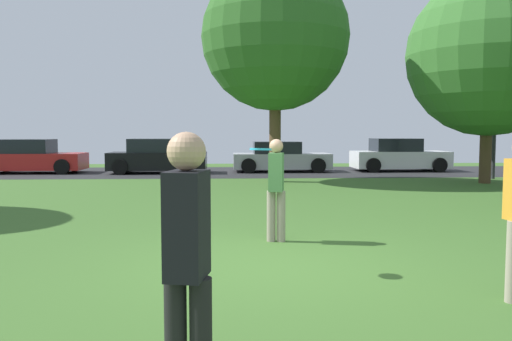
# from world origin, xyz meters

# --- Properties ---
(ground_plane) EXTENTS (44.00, 44.00, 0.00)m
(ground_plane) POSITION_xyz_m (0.00, 0.00, 0.00)
(ground_plane) COLOR #3D6628
(road_strip) EXTENTS (44.00, 6.40, 0.01)m
(road_strip) POSITION_xyz_m (0.00, 16.00, 0.00)
(road_strip) COLOR #28282B
(road_strip) RESTS_ON ground_plane
(birch_tree_lone) EXTENTS (5.46, 5.46, 7.07)m
(birch_tree_lone) POSITION_xyz_m (8.27, 10.62, 4.33)
(birch_tree_lone) COLOR brown
(birch_tree_lone) RESTS_ON ground_plane
(oak_tree_right) EXTENTS (5.12, 5.12, 7.61)m
(oak_tree_right) POSITION_xyz_m (1.11, 11.51, 5.03)
(oak_tree_right) COLOR brown
(oak_tree_right) RESTS_ON ground_plane
(person_thrower) EXTENTS (0.30, 0.36, 1.64)m
(person_thrower) POSITION_xyz_m (0.25, 1.55, 0.91)
(person_thrower) COLOR gray
(person_thrower) RESTS_ON ground_plane
(person_catcher) EXTENTS (0.30, 0.36, 1.76)m
(person_catcher) POSITION_xyz_m (-0.75, -3.53, 0.98)
(person_catcher) COLOR black
(person_catcher) RESTS_ON ground_plane
(frisbee_disc) EXTENTS (0.38, 0.38, 0.03)m
(frisbee_disc) POSITION_xyz_m (-0.11, -0.28, 1.54)
(frisbee_disc) COLOR #2DB2E0
(parked_car_red) EXTENTS (4.27, 1.97, 1.44)m
(parked_car_red) POSITION_xyz_m (-8.94, 15.88, 0.65)
(parked_car_red) COLOR #B21E1E
(parked_car_red) RESTS_ON ground_plane
(parked_car_black) EXTENTS (4.10, 1.98, 1.47)m
(parked_car_black) POSITION_xyz_m (-3.58, 15.61, 0.67)
(parked_car_black) COLOR black
(parked_car_black) RESTS_ON ground_plane
(parked_car_silver) EXTENTS (4.26, 2.05, 1.33)m
(parked_car_silver) POSITION_xyz_m (1.76, 16.15, 0.61)
(parked_car_silver) COLOR #B7B7BC
(parked_car_silver) RESTS_ON ground_plane
(parked_car_white) EXTENTS (4.16, 2.05, 1.46)m
(parked_car_white) POSITION_xyz_m (7.11, 16.22, 0.67)
(parked_car_white) COLOR white
(parked_car_white) RESTS_ON ground_plane
(street_lamp_post) EXTENTS (0.14, 0.14, 4.50)m
(street_lamp_post) POSITION_xyz_m (9.38, 12.20, 2.25)
(street_lamp_post) COLOR #2D2D33
(street_lamp_post) RESTS_ON ground_plane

